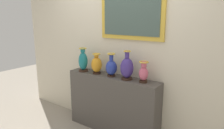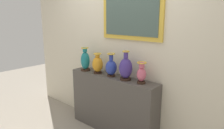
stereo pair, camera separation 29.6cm
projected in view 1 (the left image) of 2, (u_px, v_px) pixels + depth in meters
display_shelf at (112, 104)px, 3.26m from camera, size 1.54×0.29×0.92m
back_wall at (120, 39)px, 3.19m from camera, size 4.29×0.14×2.91m
vase_teal at (83, 61)px, 3.38m from camera, size 0.15×0.15×0.39m
vase_amber at (97, 64)px, 3.24m from camera, size 0.17×0.17×0.32m
vase_cobalt at (111, 67)px, 3.09m from camera, size 0.17×0.17×0.36m
vase_indigo at (127, 68)px, 2.94m from camera, size 0.19×0.19×0.42m
vase_rose at (144, 73)px, 2.81m from camera, size 0.13×0.13×0.30m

